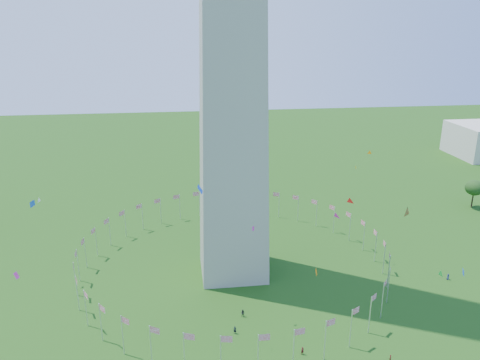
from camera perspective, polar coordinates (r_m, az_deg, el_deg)
The scene contains 2 objects.
flag_ring at distance 126.51m, azimuth -0.87°, elevation -9.21°, with size 80.24×80.24×9.00m.
kites_aloft at distance 97.43m, azimuth 11.44°, elevation -6.53°, with size 125.07×72.43×31.73m.
Camera 1 is at (-12.92, -61.45, 62.95)m, focal length 35.00 mm.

